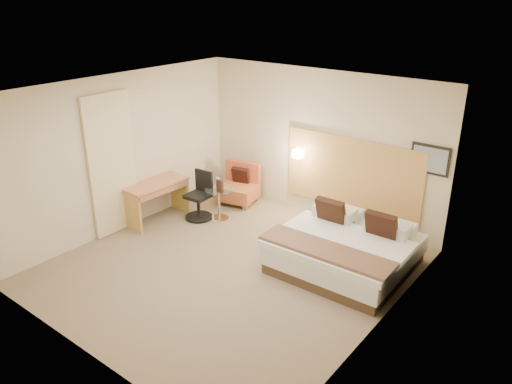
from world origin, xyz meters
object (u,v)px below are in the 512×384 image
Objects in this scene: desk at (157,191)px; desk_chair at (200,199)px; lounge_chair at (239,187)px; side_table at (219,203)px; bed at (346,249)px.

desk_chair reaches higher than desk.
desk is 1.37× the size of desk_chair.
desk is at bearing -111.23° from lounge_chair.
desk_chair is at bearing 46.59° from desk.
desk is (-0.84, -0.73, 0.26)m from side_table.
lounge_chair reaches higher than side_table.
desk is (-0.61, -1.57, 0.27)m from lounge_chair.
bed is at bearing -2.01° from side_table.
desk is 0.80m from desk_chair.
side_table is at bearing -74.76° from lounge_chair.
bed is 3.57m from desk.
bed reaches higher than lounge_chair.
bed is 3.44× the size of side_table.
bed reaches higher than desk_chair.
lounge_chair is 0.98× the size of desk_chair.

